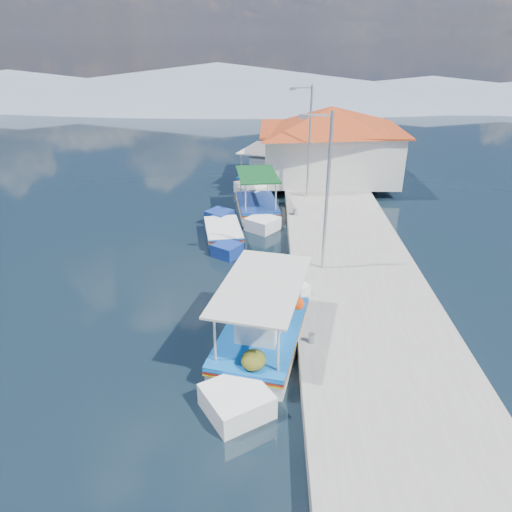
{
  "coord_description": "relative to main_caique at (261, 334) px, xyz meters",
  "views": [
    {
      "loc": [
        2.49,
        -14.72,
        8.9
      ],
      "look_at": [
        2.0,
        1.31,
        1.3
      ],
      "focal_mm": 33.11,
      "sensor_mm": 36.0,
      "label": 1
    }
  ],
  "objects": [
    {
      "name": "bollards",
      "position": [
        1.51,
        7.86,
        0.16
      ],
      "size": [
        0.2,
        17.2,
        0.3
      ],
      "color": "#A5A8AD",
      "rests_on": "quay"
    },
    {
      "name": "lamp_post_far",
      "position": [
        2.22,
        13.61,
        3.36
      ],
      "size": [
        1.21,
        0.14,
        6.0
      ],
      "color": "#A5A8AD",
      "rests_on": "quay"
    },
    {
      "name": "quay",
      "position": [
        3.61,
        8.61,
        -0.24
      ],
      "size": [
        5.0,
        44.0,
        0.5
      ],
      "primitive_type": "cube",
      "color": "#A8A59D",
      "rests_on": "ground"
    },
    {
      "name": "caique_blue_hull",
      "position": [
        -1.97,
        8.58,
        -0.23
      ],
      "size": [
        2.26,
        5.29,
        0.96
      ],
      "rotation": [
        0.0,
        0.0,
        -0.19
      ],
      "color": "navy",
      "rests_on": "ground"
    },
    {
      "name": "mountain_ridge",
      "position": [
        4.25,
        58.61,
        1.55
      ],
      "size": [
        171.4,
        96.0,
        5.5
      ],
      "color": "gray",
      "rests_on": "ground"
    },
    {
      "name": "ground",
      "position": [
        -2.29,
        2.61,
        -0.49
      ],
      "size": [
        160.0,
        160.0,
        0.0
      ],
      "primitive_type": "plane",
      "color": "black",
      "rests_on": "ground"
    },
    {
      "name": "harbor_building",
      "position": [
        3.91,
        17.61,
        2.28
      ],
      "size": [
        10.49,
        10.49,
        4.4
      ],
      "color": "silver",
      "rests_on": "quay"
    },
    {
      "name": "lamp_post_near",
      "position": [
        2.22,
        4.61,
        3.36
      ],
      "size": [
        1.21,
        0.14,
        6.0
      ],
      "color": "#A5A8AD",
      "rests_on": "quay"
    },
    {
      "name": "caique_far",
      "position": [
        -0.32,
        18.09,
        -0.03
      ],
      "size": [
        3.51,
        6.77,
        2.49
      ],
      "rotation": [
        0.0,
        0.0,
        0.32
      ],
      "color": "white",
      "rests_on": "ground"
    },
    {
      "name": "main_caique",
      "position": [
        0.0,
        0.0,
        0.0
      ],
      "size": [
        3.34,
        7.6,
        2.56
      ],
      "rotation": [
        0.0,
        0.0,
        0.22
      ],
      "color": "white",
      "rests_on": "ground"
    },
    {
      "name": "caique_green_canopy",
      "position": [
        -0.45,
        12.11,
        -0.12
      ],
      "size": [
        2.57,
        6.56,
        2.48
      ],
      "rotation": [
        0.0,
        0.0,
        -0.14
      ],
      "color": "white",
      "rests_on": "ground"
    }
  ]
}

